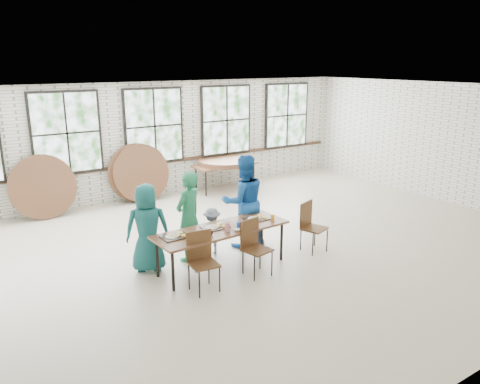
{
  "coord_description": "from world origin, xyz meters",
  "views": [
    {
      "loc": [
        -4.82,
        -6.89,
        3.52
      ],
      "look_at": [
        0.0,
        0.4,
        1.05
      ],
      "focal_mm": 35.0,
      "sensor_mm": 36.0,
      "label": 1
    }
  ],
  "objects_px": {
    "chair_near_left": "(201,256)",
    "chair_near_right": "(253,242)",
    "storage_table": "(225,166)",
    "dining_table": "(222,231)"
  },
  "relations": [
    {
      "from": "dining_table",
      "to": "chair_near_left",
      "type": "bearing_deg",
      "value": -147.03
    },
    {
      "from": "chair_near_left",
      "to": "chair_near_right",
      "type": "xyz_separation_m",
      "value": [
        1.0,
        0.0,
        0.0
      ]
    },
    {
      "from": "chair_near_left",
      "to": "chair_near_right",
      "type": "bearing_deg",
      "value": 6.34
    },
    {
      "from": "chair_near_right",
      "to": "storage_table",
      "type": "relative_size",
      "value": 0.52
    },
    {
      "from": "dining_table",
      "to": "storage_table",
      "type": "relative_size",
      "value": 1.32
    },
    {
      "from": "chair_near_left",
      "to": "chair_near_right",
      "type": "relative_size",
      "value": 1.0
    },
    {
      "from": "storage_table",
      "to": "chair_near_right",
      "type": "bearing_deg",
      "value": -119.62
    },
    {
      "from": "dining_table",
      "to": "chair_near_right",
      "type": "distance_m",
      "value": 0.59
    },
    {
      "from": "chair_near_left",
      "to": "storage_table",
      "type": "xyz_separation_m",
      "value": [
        3.43,
        4.83,
        0.13
      ]
    },
    {
      "from": "dining_table",
      "to": "chair_near_left",
      "type": "height_order",
      "value": "chair_near_left"
    }
  ]
}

